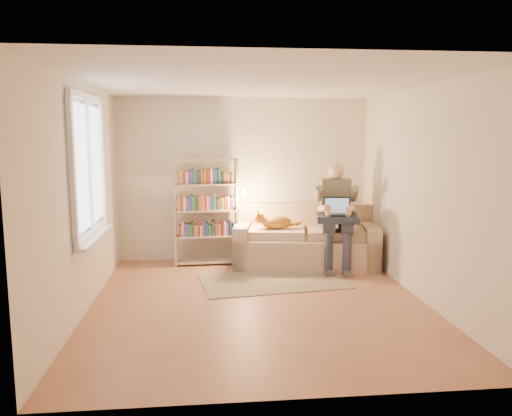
{
  "coord_description": "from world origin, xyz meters",
  "views": [
    {
      "loc": [
        -0.62,
        -5.77,
        2.0
      ],
      "look_at": [
        0.07,
        1.0,
        1.01
      ],
      "focal_mm": 35.0,
      "sensor_mm": 36.0,
      "label": 1
    }
  ],
  "objects": [
    {
      "name": "wall_left",
      "position": [
        -2.0,
        0.0,
        1.3
      ],
      "size": [
        0.02,
        4.5,
        2.6
      ],
      "primitive_type": "cube",
      "color": "silver",
      "rests_on": "floor"
    },
    {
      "name": "blanket",
      "position": [
        1.35,
        1.32,
        0.8
      ],
      "size": [
        0.68,
        0.59,
        0.1
      ],
      "primitive_type": "cube",
      "rotation": [
        0.0,
        0.0,
        -0.17
      ],
      "color": "#242C40",
      "rests_on": "person"
    },
    {
      "name": "floor",
      "position": [
        0.0,
        0.0,
        0.0
      ],
      "size": [
        4.5,
        4.5,
        0.0
      ],
      "primitive_type": "plane",
      "color": "#996245",
      "rests_on": "ground"
    },
    {
      "name": "wall_right",
      "position": [
        2.0,
        0.0,
        1.3
      ],
      "size": [
        0.02,
        4.5,
        2.6
      ],
      "primitive_type": "cube",
      "color": "silver",
      "rests_on": "floor"
    },
    {
      "name": "rug",
      "position": [
        0.29,
        0.86,
        0.01
      ],
      "size": [
        2.09,
        1.4,
        0.01
      ],
      "primitive_type": "cube",
      "rotation": [
        0.0,
        0.0,
        0.13
      ],
      "color": "gray",
      "rests_on": "floor"
    },
    {
      "name": "person",
      "position": [
        1.34,
        1.48,
        0.89
      ],
      "size": [
        0.54,
        0.76,
        1.59
      ],
      "rotation": [
        0.0,
        0.0,
        -0.17
      ],
      "color": "slate",
      "rests_on": "sofa"
    },
    {
      "name": "laptop",
      "position": [
        1.36,
        1.33,
        0.91
      ],
      "size": [
        0.44,
        0.37,
        0.34
      ],
      "rotation": [
        0.0,
        0.0,
        -0.17
      ],
      "color": "black",
      "rests_on": "blanket"
    },
    {
      "name": "bookshelf",
      "position": [
        -0.61,
        1.9,
        0.92
      ],
      "size": [
        1.11,
        0.3,
        1.66
      ],
      "rotation": [
        0.0,
        0.0,
        0.04
      ],
      "color": "#BFAC90",
      "rests_on": "floor"
    },
    {
      "name": "wall_front",
      "position": [
        0.0,
        -2.25,
        1.3
      ],
      "size": [
        4.0,
        0.02,
        2.6
      ],
      "primitive_type": "cube",
      "color": "silver",
      "rests_on": "floor"
    },
    {
      "name": "ceiling",
      "position": [
        0.0,
        0.0,
        2.6
      ],
      "size": [
        4.0,
        4.5,
        0.02
      ],
      "primitive_type": "cube",
      "color": "white",
      "rests_on": "wall_back"
    },
    {
      "name": "cat",
      "position": [
        0.38,
        1.67,
        0.7
      ],
      "size": [
        0.71,
        0.32,
        0.25
      ],
      "rotation": [
        0.0,
        0.0,
        -0.17
      ],
      "color": "orange",
      "rests_on": "sofa"
    },
    {
      "name": "window",
      "position": [
        -1.95,
        0.2,
        1.38
      ],
      "size": [
        0.12,
        1.52,
        1.69
      ],
      "color": "white",
      "rests_on": "wall_left"
    },
    {
      "name": "wall_back",
      "position": [
        0.0,
        2.25,
        1.3
      ],
      "size": [
        4.0,
        0.02,
        2.6
      ],
      "primitive_type": "cube",
      "color": "silver",
      "rests_on": "floor"
    },
    {
      "name": "sofa",
      "position": [
        0.92,
        1.72,
        0.34
      ],
      "size": [
        2.31,
        1.33,
        0.92
      ],
      "rotation": [
        0.0,
        0.0,
        -0.17
      ],
      "color": "tan",
      "rests_on": "floor"
    }
  ]
}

